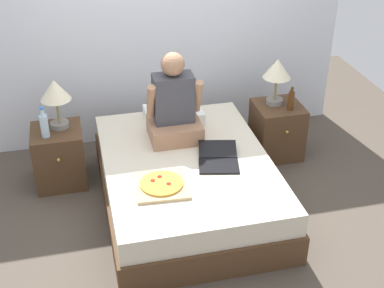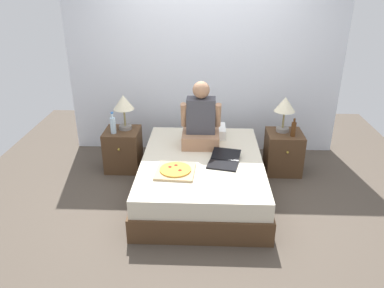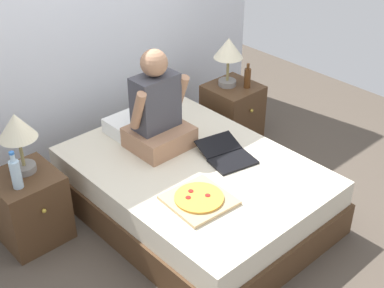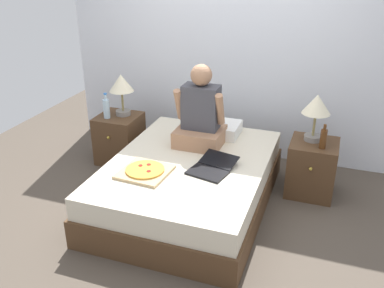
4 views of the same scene
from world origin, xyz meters
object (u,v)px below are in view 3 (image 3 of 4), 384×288
Objects in this scene: lamp_on_left_nightstand at (17,130)px; beer_bottle at (247,78)px; bed at (194,190)px; laptop at (228,156)px; water_bottle at (16,173)px; lamp_on_right_nightstand at (228,51)px; nightstand_left at (30,207)px; person_seated at (157,112)px; pizza_box at (199,199)px; nightstand_right at (232,112)px.

beer_bottle is (2.10, -0.15, -0.23)m from lamp_on_left_nightstand.
bed is 4.00× the size of laptop.
water_bottle is 0.61× the size of lamp_on_right_nightstand.
bed is 8.24× the size of beer_bottle.
water_bottle is at bearing 179.74° from beer_bottle.
beer_bottle is at bearing -0.26° from water_bottle.
lamp_on_right_nightstand is 0.95× the size of laptop.
person_seated is at bearing -12.09° from nightstand_left.
nightstand_left is 2.32× the size of beer_bottle.
lamp_on_left_nightstand is 2.00m from lamp_on_right_nightstand.
person_seated reaches higher than lamp_on_left_nightstand.
pizza_box is (0.84, -0.85, -0.17)m from water_bottle.
beer_bottle is at bearing 35.05° from laptop.
nightstand_left reaches higher than bed.
bed is 1.30m from water_bottle.
lamp_on_right_nightstand is 1.07m from person_seated.
beer_bottle is 0.29× the size of person_seated.
nightstand_right is (2.03, -0.05, -0.59)m from lamp_on_left_nightstand.
pizza_box is at bearing -155.63° from laptop.
lamp_on_right_nightstand is 0.29m from beer_bottle.
beer_bottle is at bearing 24.23° from bed.
lamp_on_left_nightstand reaches higher than pizza_box.
person_seated is 1.65× the size of laptop.
nightstand_left is 0.40m from water_bottle.
lamp_on_right_nightstand is at bearing 1.41° from nightstand_left.
laptop is at bearing 24.37° from pizza_box.
laptop is at bearing -31.51° from lamp_on_left_nightstand.
laptop reaches higher than pizza_box.
lamp_on_left_nightstand is at bearing 180.00° from lamp_on_right_nightstand.
person_seated is at bearing -6.62° from water_bottle.
water_bottle reaches higher than beer_bottle.
nightstand_left is at bearing 180.00° from nightstand_right.
water_bottle is (-0.08, -0.09, 0.38)m from nightstand_left.
lamp_on_right_nightstand is (1.01, 0.65, 0.64)m from bed.
lamp_on_right_nightstand reaches higher than laptop.
nightstand_left is at bearing 167.91° from person_seated.
nightstand_right reaches higher than pizza_box.
nightstand_left is 1.93× the size of water_bottle.
bed is 4.45× the size of pizza_box.
beer_bottle is 1.07m from laptop.
lamp_on_left_nightstand is at bearing 175.92° from beer_bottle.
lamp_on_right_nightstand is at bearing 32.78° from bed.
beer_bottle is (0.10, -0.15, -0.23)m from lamp_on_right_nightstand.
nightstand_left and nightstand_right have the same top height.
water_bottle reaches higher than nightstand_right.
lamp_on_left_nightstand is 0.95× the size of laptop.
nightstand_right is at bearing 35.68° from pizza_box.
bed is 4.21× the size of lamp_on_right_nightstand.
water_bottle is 1.21m from pizza_box.
nightstand_left is 1.00× the size of nightstand_right.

